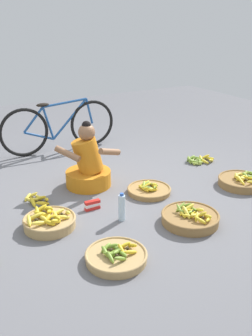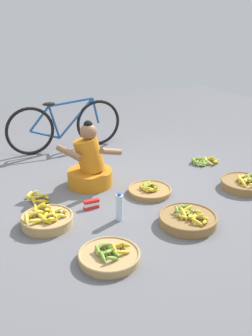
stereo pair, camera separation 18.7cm
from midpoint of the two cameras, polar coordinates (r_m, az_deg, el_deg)
ground_plane at (r=4.33m, az=-2.55°, el=-3.44°), size 10.00×10.00×0.00m
vendor_woman_front at (r=4.40m, az=-6.89°, el=0.30°), size 0.70×0.55×0.77m
bicycle_leaning at (r=5.59m, az=-10.87°, el=6.06°), size 1.70×0.08×0.73m
banana_basket_front_center at (r=3.17m, az=-3.19°, el=-12.99°), size 0.51×0.51×0.13m
banana_basket_mid_right at (r=3.69m, az=-12.80°, el=-7.74°), size 0.49×0.49×0.17m
banana_basket_back_right at (r=3.71m, az=8.13°, el=-7.31°), size 0.56×0.56×0.18m
banana_basket_back_center at (r=4.61m, az=15.72°, el=-1.89°), size 0.53×0.53×0.16m
banana_basket_front_right at (r=4.27m, az=2.21°, el=-3.26°), size 0.49×0.49×0.12m
loose_bananas_near_bicycle at (r=4.19m, az=-14.41°, el=-4.58°), size 0.25×0.31×0.10m
loose_bananas_near_vendor at (r=5.22m, az=9.77°, el=1.17°), size 0.38×0.30×0.10m
water_bottle at (r=3.68m, az=-2.09°, el=-5.92°), size 0.07×0.07×0.29m
packet_carton_stack at (r=3.95m, az=-6.39°, el=-5.52°), size 0.17×0.07×0.09m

